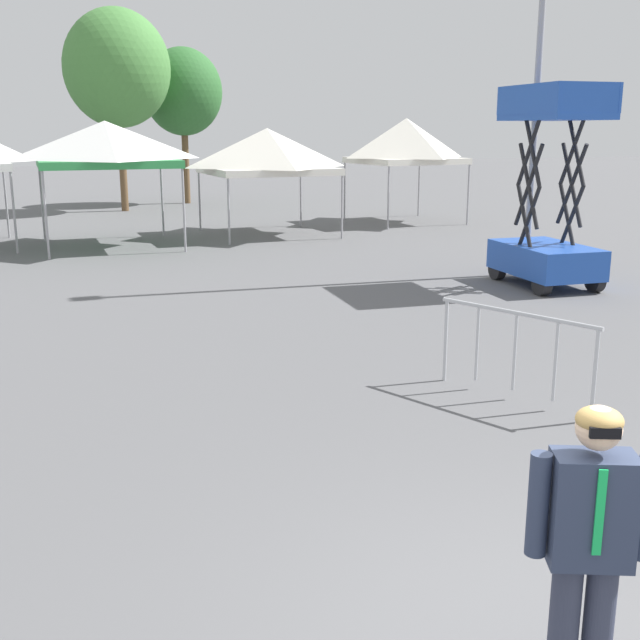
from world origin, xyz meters
name	(u,v)px	position (x,y,z in m)	size (l,w,h in m)	color
canopy_tent_far_right	(106,144)	(-0.11, 18.46, 2.74)	(3.67, 3.67, 3.34)	#9E9EA3
canopy_tent_behind_left	(267,151)	(4.65, 19.19, 2.49)	(3.60, 3.60, 3.15)	#9E9EA3
canopy_tent_behind_right	(406,141)	(10.04, 20.49, 2.74)	(3.36, 3.36, 3.49)	#9E9EA3
scissor_lift	(547,227)	(7.27, 9.45, 1.20)	(1.63, 2.43, 3.95)	black
person_foreground	(588,542)	(-0.32, -0.46, 1.03)	(0.60, 0.40, 1.78)	#33384C
light_pole_near_lift	(542,5)	(7.73, 10.66, 5.58)	(0.36, 0.36, 10.01)	#9E9EA3
tree_behind_tents_center	(183,92)	(4.78, 30.43, 4.64)	(3.29, 3.29, 6.47)	brown
tree_behind_tents_left	(117,69)	(1.76, 28.11, 5.35)	(3.99, 3.99, 7.56)	brown
crowd_barrier_by_lift	(516,338)	(2.46, 3.92, 0.75)	(0.81, 1.97, 1.08)	#B7BABF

